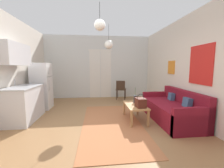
% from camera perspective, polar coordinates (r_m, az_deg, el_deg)
% --- Properties ---
extents(ground_plane, '(5.30, 7.64, 0.10)m').
position_cam_1_polar(ground_plane, '(3.46, -4.40, -18.46)').
color(ground_plane, '#996D44').
extents(wall_back, '(4.90, 0.13, 2.82)m').
position_cam_1_polar(wall_back, '(6.70, -5.50, 6.60)').
color(wall_back, silver).
rests_on(wall_back, ground_plane).
extents(wall_right, '(0.12, 7.24, 2.82)m').
position_cam_1_polar(wall_right, '(4.00, 32.41, 5.52)').
color(wall_right, silver).
rests_on(wall_right, ground_plane).
extents(area_rug, '(1.44, 3.12, 0.01)m').
position_cam_1_polar(area_rug, '(3.78, -0.13, -15.25)').
color(area_rug, '#B26B42').
rests_on(area_rug, ground_plane).
extents(couch, '(0.90, 1.93, 0.81)m').
position_cam_1_polar(couch, '(4.23, 23.07, -9.51)').
color(couch, maroon).
rests_on(couch, ground_plane).
extents(coffee_table, '(0.49, 0.96, 0.43)m').
position_cam_1_polar(coffee_table, '(3.91, 9.16, -8.93)').
color(coffee_table, '#B27F4C').
rests_on(coffee_table, ground_plane).
extents(bamboo_vase, '(0.09, 0.09, 0.43)m').
position_cam_1_polar(bamboo_vase, '(4.05, 9.19, -5.95)').
color(bamboo_vase, '#2D2D33').
rests_on(bamboo_vase, coffee_table).
extents(handbag, '(0.24, 0.29, 0.33)m').
position_cam_1_polar(handbag, '(3.65, 11.30, -7.27)').
color(handbag, '#512319').
rests_on(handbag, coffee_table).
extents(refrigerator, '(0.58, 0.61, 1.56)m').
position_cam_1_polar(refrigerator, '(5.40, -26.16, -0.74)').
color(refrigerator, white).
rests_on(refrigerator, ground_plane).
extents(kitchen_counter, '(0.64, 1.24, 2.03)m').
position_cam_1_polar(kitchen_counter, '(4.46, -32.09, -2.94)').
color(kitchen_counter, silver).
rests_on(kitchen_counter, ground_plane).
extents(accent_chair, '(0.51, 0.50, 0.83)m').
position_cam_1_polar(accent_chair, '(6.27, 3.54, -1.84)').
color(accent_chair, '#382619').
rests_on(accent_chair, ground_plane).
extents(pendant_lamp_near, '(0.25, 0.25, 0.60)m').
position_cam_1_polar(pendant_lamp_near, '(3.41, -4.81, 22.36)').
color(pendant_lamp_near, black).
extents(pendant_lamp_far, '(0.29, 0.29, 0.81)m').
position_cam_1_polar(pendant_lamp_far, '(4.91, -1.33, 15.39)').
color(pendant_lamp_far, black).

